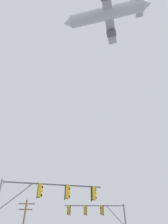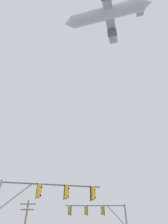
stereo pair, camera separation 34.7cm
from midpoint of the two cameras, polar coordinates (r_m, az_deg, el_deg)
name	(u,v)px [view 1 (the left image)]	position (r m, az deg, el deg)	size (l,w,h in m)	color
signal_pole_near	(41,201)	(15.85, -12.75, -23.39)	(7.34, 1.22, 6.23)	slate
signal_pole_far	(102,219)	(24.95, 4.54, -27.95)	(6.83, 0.60, 6.69)	slate
airplane	(106,14)	(56.92, 6.13, 25.93)	(22.38, 17.29, 6.18)	#B7BCC6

